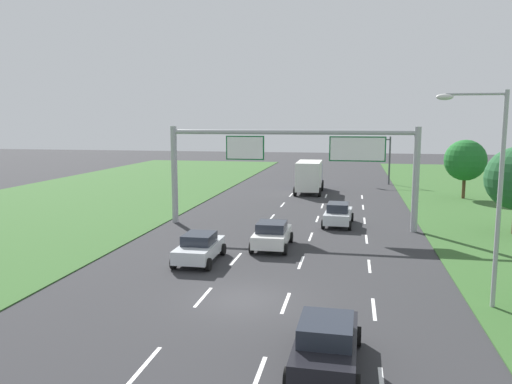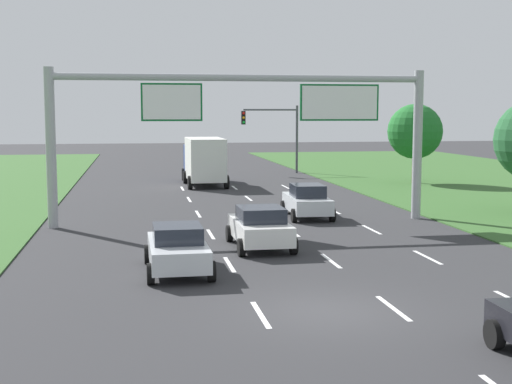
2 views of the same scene
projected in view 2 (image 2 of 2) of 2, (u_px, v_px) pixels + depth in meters
The scene contains 11 objects.
ground_plane at pixel (328, 311), 18.20m from camera, with size 200.00×200.00×0.00m, color #2D2D30.
lane_dashes_inner_left at pixel (229, 264), 23.79m from camera, with size 0.14×50.40×0.01m.
lane_dashes_inner_right at pixel (331, 261), 24.37m from camera, with size 0.14×50.40×0.01m.
lane_dashes_slip at pixel (427, 257), 24.95m from camera, with size 0.14×50.40×0.01m.
car_near_red at pixel (178, 248), 22.56m from camera, with size 2.07×4.09×1.52m.
car_lead_silver at pixel (307, 201), 34.35m from camera, with size 2.18×4.23×1.61m.
car_far_ahead at pixel (260, 227), 26.61m from camera, with size 2.16×4.09×1.56m.
box_truck at pixel (204, 160), 49.65m from camera, with size 2.74×7.53×3.29m.
sign_gantry at pixel (249, 116), 32.20m from camera, with size 17.24×0.44×7.00m.
traffic_light_mast at pixel (274, 127), 58.70m from camera, with size 4.76×0.49×5.60m.
roadside_tree_far at pixel (415, 132), 50.19m from camera, with size 3.87×3.87×5.64m.
Camera 2 is at (-4.78, -17.19, 5.07)m, focal length 50.00 mm.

